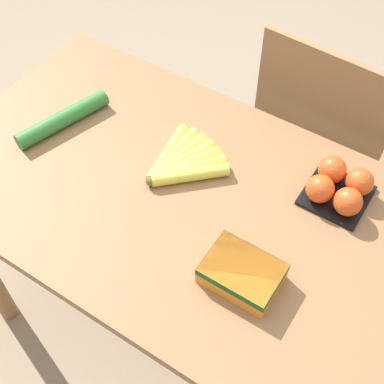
% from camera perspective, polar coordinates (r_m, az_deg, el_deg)
% --- Properties ---
extents(ground_plane, '(12.00, 12.00, 0.00)m').
position_cam_1_polar(ground_plane, '(1.94, 0.00, -14.59)').
color(ground_plane, gray).
extents(dining_table, '(1.29, 0.71, 0.77)m').
position_cam_1_polar(dining_table, '(1.37, 0.00, -3.90)').
color(dining_table, olive).
rests_on(dining_table, ground_plane).
extents(chair, '(0.44, 0.42, 0.96)m').
position_cam_1_polar(chair, '(1.78, 13.58, 4.10)').
color(chair, '#8E6642').
rests_on(chair, ground_plane).
extents(banana_bunch, '(0.19, 0.20, 0.03)m').
position_cam_1_polar(banana_bunch, '(1.32, -1.21, 3.11)').
color(banana_bunch, brown).
rests_on(banana_bunch, dining_table).
extents(tomato_pack, '(0.15, 0.15, 0.08)m').
position_cam_1_polar(tomato_pack, '(1.29, 15.44, 0.53)').
color(tomato_pack, black).
rests_on(tomato_pack, dining_table).
extents(carrot_bag, '(0.16, 0.12, 0.05)m').
position_cam_1_polar(carrot_bag, '(1.13, 5.37, -8.53)').
color(carrot_bag, orange).
rests_on(carrot_bag, dining_table).
extents(cucumber_near, '(0.12, 0.27, 0.04)m').
position_cam_1_polar(cucumber_near, '(1.45, -13.60, 7.57)').
color(cucumber_near, '#2D702D').
rests_on(cucumber_near, dining_table).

